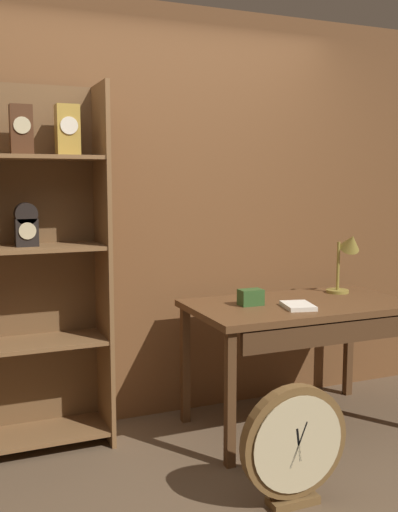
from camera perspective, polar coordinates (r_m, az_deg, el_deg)
back_wood_panel at (r=3.75m, az=-4.74°, el=3.89°), size 4.80×0.05×2.60m
workbench at (r=3.66m, az=9.86°, el=-5.78°), size 1.34×0.75×0.78m
desk_lamp at (r=3.98m, az=14.15°, el=0.29°), size 0.22×0.22×0.42m
toolbox_small at (r=3.54m, az=5.01°, el=-3.98°), size 0.14×0.09×0.10m
open_repair_manual at (r=3.50m, az=9.52°, el=-4.76°), size 0.21×0.25×0.02m
round_clock_large at (r=2.93m, az=9.16°, el=-17.52°), size 0.54×0.11×0.58m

